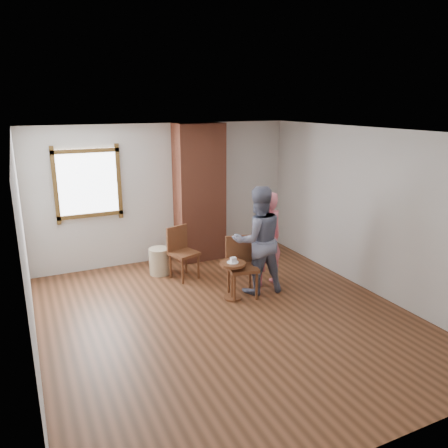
{
  "coord_description": "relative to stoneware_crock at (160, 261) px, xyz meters",
  "views": [
    {
      "loc": [
        -2.45,
        -5.07,
        2.97
      ],
      "look_at": [
        0.32,
        0.8,
        1.15
      ],
      "focal_mm": 35.0,
      "sensor_mm": 36.0,
      "label": 1
    }
  ],
  "objects": [
    {
      "name": "stoneware_crock",
      "position": [
        0.0,
        0.0,
        0.0
      ],
      "size": [
        0.38,
        0.38,
        0.47
      ],
      "primitive_type": "cylinder",
      "rotation": [
        0.0,
        0.0,
        0.04
      ],
      "color": "#C0AC8B",
      "rests_on": "ground"
    },
    {
      "name": "person_pink",
      "position": [
        1.48,
        -1.2,
        0.56
      ],
      "size": [
        0.61,
        0.42,
        1.59
      ],
      "primitive_type": "imported",
      "rotation": [
        0.0,
        0.0,
        3.22
      ],
      "color": "pink",
      "rests_on": "ground"
    },
    {
      "name": "ground",
      "position": [
        0.38,
        -2.02,
        -0.24
      ],
      "size": [
        5.5,
        5.5,
        0.0
      ],
      "primitive_type": "plane",
      "color": "brown",
      "rests_on": "ground"
    },
    {
      "name": "room_shell",
      "position": [
        0.32,
        -1.41,
        1.57
      ],
      "size": [
        5.04,
        5.52,
        2.62
      ],
      "color": "silver",
      "rests_on": "ground"
    },
    {
      "name": "cake_plate",
      "position": [
        0.72,
        -1.48,
        0.37
      ],
      "size": [
        0.18,
        0.18,
        0.01
      ],
      "primitive_type": "cylinder",
      "color": "white",
      "rests_on": "side_table"
    },
    {
      "name": "dining_chair_left",
      "position": [
        0.31,
        -0.31,
        0.27
      ],
      "size": [
        0.53,
        0.53,
        0.91
      ],
      "rotation": [
        0.0,
        0.0,
        0.31
      ],
      "color": "brown",
      "rests_on": "ground"
    },
    {
      "name": "brick_chimney",
      "position": [
        0.98,
        0.48,
        1.06
      ],
      "size": [
        0.9,
        0.5,
        2.6
      ],
      "primitive_type": "cube",
      "color": "#A05239",
      "rests_on": "ground"
    },
    {
      "name": "dark_pot",
      "position": [
        -0.0,
        0.38,
        -0.17
      ],
      "size": [
        0.18,
        0.18,
        0.14
      ],
      "primitive_type": "cylinder",
      "rotation": [
        0.0,
        0.0,
        -0.32
      ],
      "color": "black",
      "rests_on": "ground"
    },
    {
      "name": "side_table",
      "position": [
        0.72,
        -1.48,
        0.17
      ],
      "size": [
        0.4,
        0.4,
        0.6
      ],
      "color": "brown",
      "rests_on": "ground"
    },
    {
      "name": "dining_chair_right",
      "position": [
        0.92,
        -1.38,
        0.29
      ],
      "size": [
        0.52,
        0.52,
        0.94
      ],
      "rotation": [
        0.0,
        0.0,
        -0.2
      ],
      "color": "brown",
      "rests_on": "ground"
    },
    {
      "name": "cake_slice",
      "position": [
        0.73,
        -1.48,
        0.4
      ],
      "size": [
        0.08,
        0.07,
        0.06
      ],
      "primitive_type": "cube",
      "color": "silver",
      "rests_on": "cake_plate"
    },
    {
      "name": "man",
      "position": [
        1.21,
        -1.38,
        0.63
      ],
      "size": [
        0.91,
        0.75,
        1.73
      ],
      "primitive_type": "imported",
      "rotation": [
        0.0,
        0.0,
        3.03
      ],
      "color": "#141737",
      "rests_on": "ground"
    }
  ]
}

